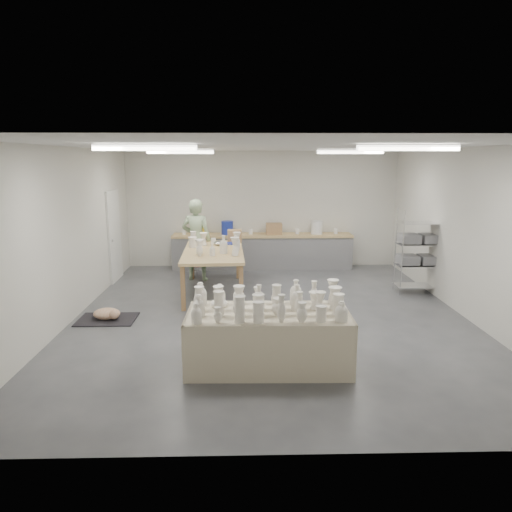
{
  "coord_description": "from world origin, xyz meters",
  "views": [
    {
      "loc": [
        -0.45,
        -7.89,
        2.79
      ],
      "look_at": [
        -0.25,
        0.28,
        1.05
      ],
      "focal_mm": 32.0,
      "sensor_mm": 36.0,
      "label": 1
    }
  ],
  "objects_px": {
    "potter": "(197,240)",
    "red_stool": "(198,265)",
    "work_table": "(216,249)",
    "drying_table": "(268,335)"
  },
  "relations": [
    {
      "from": "drying_table",
      "to": "work_table",
      "type": "relative_size",
      "value": 0.89
    },
    {
      "from": "potter",
      "to": "red_stool",
      "type": "height_order",
      "value": "potter"
    },
    {
      "from": "drying_table",
      "to": "red_stool",
      "type": "height_order",
      "value": "drying_table"
    },
    {
      "from": "drying_table",
      "to": "work_table",
      "type": "bearing_deg",
      "value": 105.19
    },
    {
      "from": "potter",
      "to": "red_stool",
      "type": "relative_size",
      "value": 5.16
    },
    {
      "from": "drying_table",
      "to": "red_stool",
      "type": "distance_m",
      "value": 5.1
    },
    {
      "from": "potter",
      "to": "work_table",
      "type": "bearing_deg",
      "value": 129.82
    },
    {
      "from": "drying_table",
      "to": "potter",
      "type": "distance_m",
      "value": 4.87
    },
    {
      "from": "drying_table",
      "to": "work_table",
      "type": "height_order",
      "value": "work_table"
    },
    {
      "from": "work_table",
      "to": "red_stool",
      "type": "bearing_deg",
      "value": 109.76
    }
  ]
}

